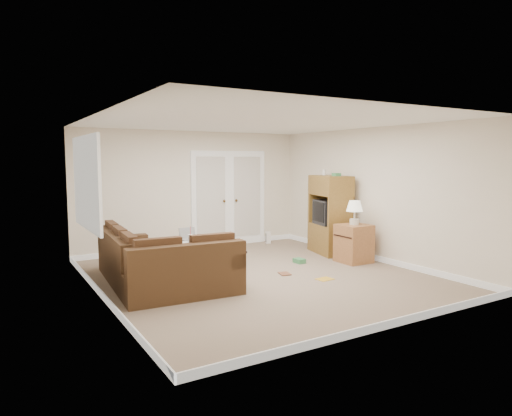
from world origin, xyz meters
TOP-DOWN VIEW (x-y plane):
  - floor at (0.00, 0.00)m, footprint 5.50×5.50m
  - ceiling at (0.00, 0.00)m, footprint 5.00×5.50m
  - wall_left at (-2.50, 0.00)m, footprint 0.02×5.50m
  - wall_right at (2.50, 0.00)m, footprint 0.02×5.50m
  - wall_back at (0.00, 2.75)m, footprint 5.00×0.02m
  - wall_front at (0.00, -2.75)m, footprint 5.00×0.02m
  - baseboards at (0.00, 0.00)m, footprint 5.00×5.50m
  - french_doors at (0.85, 2.71)m, footprint 1.80×0.05m
  - window_left at (-2.46, 1.00)m, footprint 0.05×1.92m
  - sectional_sofa at (-1.68, 0.27)m, footprint 1.72×2.61m
  - coffee_table at (-0.67, 1.13)m, footprint 0.62×1.13m
  - tv_armoire at (2.20, 0.88)m, footprint 0.76×1.09m
  - side_cabinet at (2.05, 0.00)m, footprint 0.55×0.55m
  - space_heater at (1.70, 2.45)m, footprint 0.13×0.12m
  - floor_magazine at (0.80, -0.69)m, footprint 0.28×0.23m
  - floor_greenbox at (1.13, 0.45)m, footprint 0.17×0.22m
  - floor_book at (0.34, -0.08)m, footprint 0.22×0.26m

SIDE VIEW (x-z plane):
  - floor at x=0.00m, z-range 0.00..0.00m
  - floor_magazine at x=0.80m, z-range 0.00..0.01m
  - floor_book at x=0.34m, z-range 0.00..0.02m
  - floor_greenbox at x=1.13m, z-range 0.00..0.08m
  - baseboards at x=0.00m, z-range 0.00..0.10m
  - space_heater at x=1.70m, z-range 0.00..0.27m
  - coffee_table at x=-0.67m, z-range -0.13..0.62m
  - sectional_sofa at x=-1.68m, z-range -0.08..0.69m
  - side_cabinet at x=2.05m, z-range -0.16..0.99m
  - tv_armoire at x=2.20m, z-range -0.05..1.65m
  - french_doors at x=0.85m, z-range -0.03..2.10m
  - wall_left at x=-2.50m, z-range 0.00..2.50m
  - wall_right at x=2.50m, z-range 0.00..2.50m
  - wall_back at x=0.00m, z-range 0.00..2.50m
  - wall_front at x=0.00m, z-range 0.00..2.50m
  - window_left at x=-2.46m, z-range 0.84..2.26m
  - ceiling at x=0.00m, z-range 2.49..2.51m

